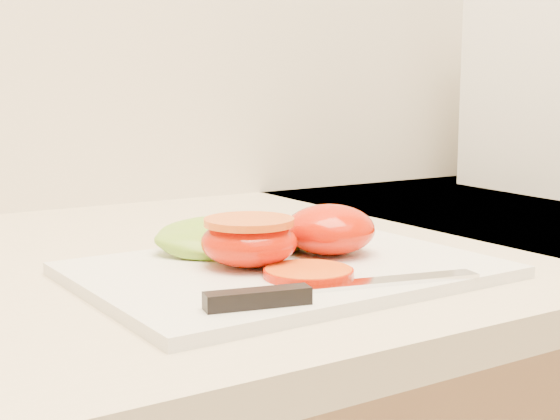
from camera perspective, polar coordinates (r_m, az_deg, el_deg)
cutting_board at (r=0.66m, az=0.47°, el=-4.43°), size 0.34×0.25×0.01m
tomato_half_dome at (r=0.69m, az=3.66°, el=-1.42°), size 0.08×0.08×0.04m
tomato_half_cut at (r=0.65m, az=-2.27°, el=-2.19°), size 0.08×0.08×0.04m
tomato_slice_0 at (r=0.61m, az=2.10°, el=-4.62°), size 0.07×0.07×0.01m
lettuce_leaf_0 at (r=0.70m, az=-3.69°, el=-2.06°), size 0.16×0.13×0.03m
lettuce_leaf_1 at (r=0.73m, az=-1.02°, el=-1.67°), size 0.13×0.14×0.02m
knife at (r=0.56m, az=2.32°, el=-5.94°), size 0.23×0.05×0.01m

